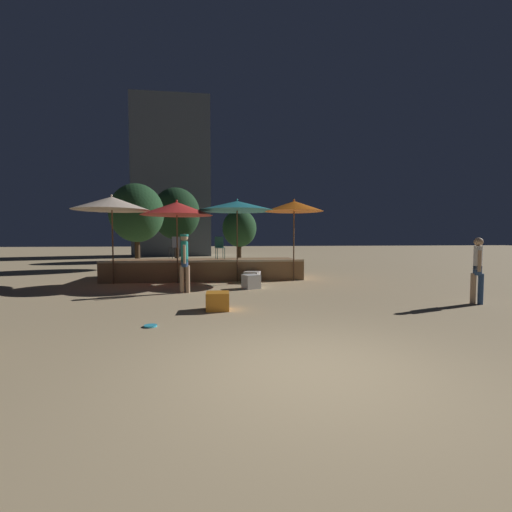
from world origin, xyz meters
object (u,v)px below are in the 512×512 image
object	(u,v)px
patio_umbrella_0	(237,206)
frisbee_disc	(150,326)
cube_seat_0	(251,282)
person_0	(185,259)
patio_umbrella_3	(177,209)
cube_seat_2	(252,277)
bistro_chair_1	(220,245)
cube_seat_1	(218,301)
background_tree_0	(239,228)
patio_umbrella_2	(294,206)
background_tree_2	(176,214)
patio_umbrella_1	(112,203)
background_tree_1	(137,213)
person_2	(478,268)
bistro_chair_0	(175,245)

from	to	relation	value
patio_umbrella_0	frisbee_disc	size ratio (longest dim) A/B	12.91
cube_seat_0	person_0	distance (m)	2.35
patio_umbrella_3	frisbee_disc	distance (m)	6.90
cube_seat_2	bistro_chair_1	distance (m)	2.03
cube_seat_1	background_tree_0	world-z (taller)	background_tree_0
cube_seat_1	background_tree_0	bearing A→B (deg)	83.31
patio_umbrella_2	background_tree_0	distance (m)	11.82
background_tree_2	patio_umbrella_2	bearing A→B (deg)	-65.83
bistro_chair_1	cube_seat_0	bearing A→B (deg)	-82.04
patio_umbrella_1	background_tree_0	world-z (taller)	background_tree_0
patio_umbrella_0	cube_seat_1	bearing A→B (deg)	-99.74
patio_umbrella_0	cube_seat_0	distance (m)	3.22
person_0	background_tree_1	bearing A→B (deg)	-72.65
patio_umbrella_1	cube_seat_0	size ratio (longest dim) A/B	5.09
cube_seat_2	background_tree_0	bearing A→B (deg)	87.31
cube_seat_1	person_2	xyz separation A→B (m)	(6.56, -0.19, 0.71)
patio_umbrella_0	cube_seat_0	world-z (taller)	patio_umbrella_0
frisbee_disc	background_tree_1	bearing A→B (deg)	102.39
patio_umbrella_3	bistro_chair_1	xyz separation A→B (m)	(1.59, 0.93, -1.38)
person_2	bistro_chair_0	xyz separation A→B (m)	(-8.17, 6.69, 0.46)
patio_umbrella_3	cube_seat_2	world-z (taller)	patio_umbrella_3
patio_umbrella_3	background_tree_1	xyz separation A→B (m)	(-2.69, 6.22, 0.24)
patio_umbrella_0	background_tree_0	size ratio (longest dim) A/B	0.85
patio_umbrella_2	background_tree_1	size ratio (longest dim) A/B	0.70
bistro_chair_0	frisbee_disc	xyz separation A→B (m)	(0.30, -7.86, -1.35)
cube_seat_2	frisbee_disc	bearing A→B (deg)	-113.97
person_0	background_tree_0	world-z (taller)	background_tree_0
person_2	background_tree_2	distance (m)	20.26
background_tree_1	frisbee_disc	bearing A→B (deg)	-77.61
patio_umbrella_0	patio_umbrella_3	xyz separation A→B (m)	(-2.24, -0.04, -0.13)
patio_umbrella_3	cube_seat_1	bearing A→B (deg)	-74.58
patio_umbrella_2	cube_seat_1	size ratio (longest dim) A/B	5.75
patio_umbrella_1	cube_seat_0	world-z (taller)	patio_umbrella_1
patio_umbrella_2	background_tree_0	size ratio (longest dim) A/B	0.86
person_2	background_tree_1	bearing A→B (deg)	-19.05
patio_umbrella_2	cube_seat_1	xyz separation A→B (m)	(-3.08, -5.04, -2.69)
background_tree_1	bistro_chair_0	bearing A→B (deg)	-62.40
person_0	person_2	bearing A→B (deg)	156.71
frisbee_disc	background_tree_2	bearing A→B (deg)	93.89
cube_seat_1	person_0	distance (m)	2.92
patio_umbrella_1	bistro_chair_1	bearing A→B (deg)	12.96
person_2	bistro_chair_0	size ratio (longest dim) A/B	1.88
patio_umbrella_1	bistro_chair_0	world-z (taller)	patio_umbrella_1
patio_umbrella_1	background_tree_0	xyz separation A→B (m)	(5.64, 11.77, -0.58)
patio_umbrella_0	cube_seat_0	size ratio (longest dim) A/B	4.95
background_tree_0	patio_umbrella_2	bearing A→B (deg)	-84.60
cube_seat_0	background_tree_0	size ratio (longest dim) A/B	0.17
bistro_chair_1	background_tree_0	distance (m)	11.06
person_0	bistro_chair_0	distance (m)	3.94
cube_seat_0	background_tree_1	world-z (taller)	background_tree_1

